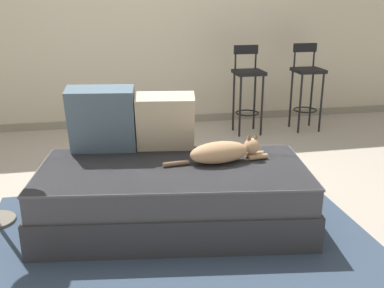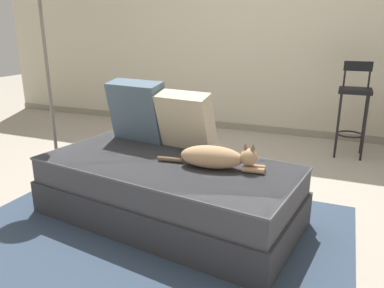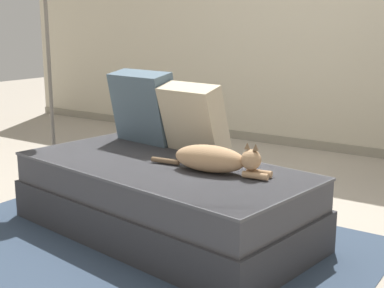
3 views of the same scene
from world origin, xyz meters
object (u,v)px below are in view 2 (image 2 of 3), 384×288
bar_stool_near_window (354,102)px  throw_pillow_middle (186,120)px  couch (167,190)px  throw_pillow_corner (138,111)px  floor_lamp (40,1)px  cat (216,157)px

bar_stool_near_window → throw_pillow_middle: bearing=-125.1°
couch → bar_stool_near_window: bar_stool_near_window is taller
throw_pillow_middle → throw_pillow_corner: bearing=171.8°
floor_lamp → cat: bearing=-9.2°
throw_pillow_corner → cat: (0.80, -0.38, -0.17)m
cat → bar_stool_near_window: 2.17m
cat → floor_lamp: floor_lamp is taller
couch → throw_pillow_middle: size_ratio=4.27×
throw_pillow_middle → bar_stool_near_window: size_ratio=0.46×
throw_pillow_corner → bar_stool_near_window: bar_stool_near_window is taller
throw_pillow_corner → cat: size_ratio=0.67×
bar_stool_near_window → throw_pillow_corner: bearing=-135.2°
couch → floor_lamp: bearing=167.2°
throw_pillow_corner → bar_stool_near_window: size_ratio=0.51×
couch → cat: bearing=3.4°
bar_stool_near_window → couch: bearing=-120.3°
floor_lamp → couch: bearing=-12.8°
couch → cat: (0.35, 0.02, 0.29)m
throw_pillow_middle → floor_lamp: size_ratio=0.25×
cat → floor_lamp: (-1.59, 0.26, 1.02)m
couch → throw_pillow_corner: 0.76m
throw_pillow_corner → cat: throw_pillow_corner is taller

